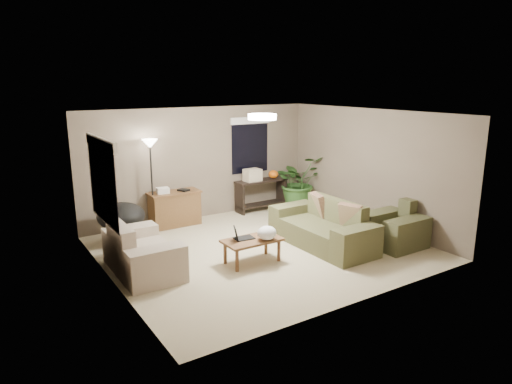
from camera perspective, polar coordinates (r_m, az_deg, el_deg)
room_shell at (r=8.22m, az=0.75°, el=1.08°), size 5.50×5.50×5.50m
main_sofa at (r=8.78m, az=8.42°, el=-4.72°), size 0.95×2.20×0.85m
throw_pillows at (r=8.84m, az=9.75°, el=-2.23°), size 0.36×1.40×0.47m
loveseat at (r=7.72m, az=-14.17°, el=-7.61°), size 0.90×1.60×0.85m
armchair at (r=9.06m, az=16.85°, el=-4.58°), size 0.95×1.00×0.85m
coffee_table at (r=7.84m, az=-0.49°, el=-6.34°), size 1.00×0.55×0.42m
laptop at (r=7.80m, az=-1.93°, el=-5.52°), size 0.41×0.26×0.24m
plastic_bag at (r=7.77m, az=1.36°, el=-5.14°), size 0.37×0.34×0.24m
desk at (r=9.98m, az=-10.12°, el=-2.04°), size 1.10×0.50×0.75m
desk_papers at (r=9.81m, az=-11.04°, el=0.20°), size 0.72×0.30×0.12m
console_table at (r=10.98m, az=0.66°, el=-0.06°), size 1.30×0.40×0.75m
pumpkin at (r=11.09m, az=2.18°, el=2.23°), size 0.29×0.29×0.19m
cardboard_box at (r=10.75m, az=-0.45°, el=2.13°), size 0.40×0.31×0.29m
papasan_chair at (r=9.08m, az=-16.48°, el=-3.40°), size 1.02×1.02×0.80m
floor_lamp at (r=9.52m, az=-13.06°, el=4.58°), size 0.32×0.32×1.91m
ceiling_fixture at (r=8.05m, az=0.78°, el=9.37°), size 0.50×0.50×0.10m
houseplant at (r=11.30m, az=5.29°, el=0.62°), size 1.16×1.29×1.01m
cat_scratching_post at (r=10.53m, az=9.01°, el=-2.08°), size 0.32×0.32×0.50m
window_left at (r=7.30m, az=-18.77°, el=3.02°), size 0.05×1.56×1.33m
window_back at (r=10.89m, az=-0.75°, el=7.04°), size 1.06×0.05×1.33m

